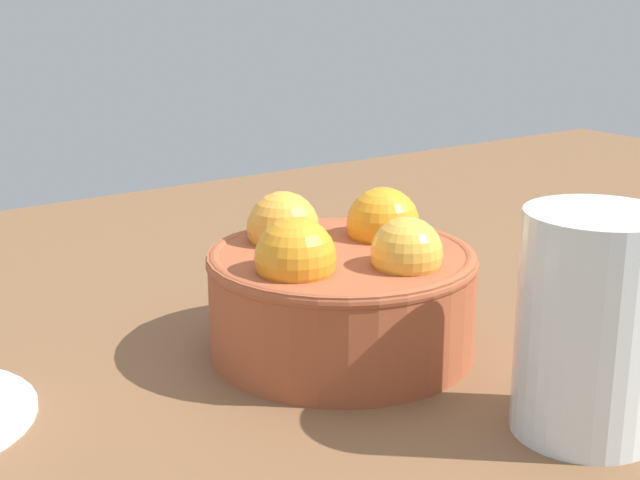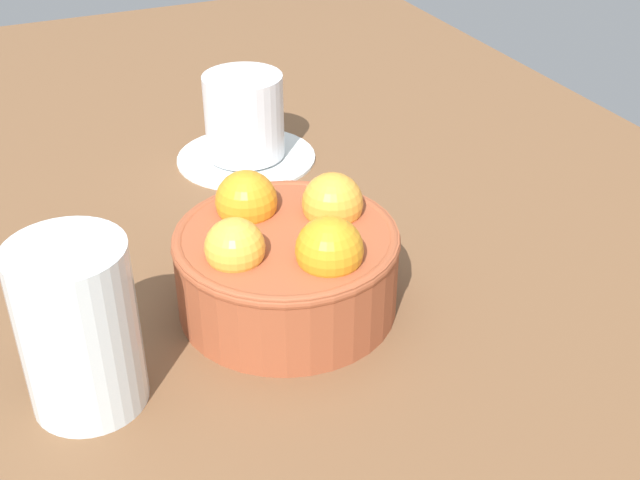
% 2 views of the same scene
% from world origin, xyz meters
% --- Properties ---
extents(ground_plane, '(1.56, 0.93, 0.05)m').
position_xyz_m(ground_plane, '(0.00, 0.00, -0.02)').
color(ground_plane, brown).
extents(terracotta_bowl, '(0.16, 0.16, 0.09)m').
position_xyz_m(terracotta_bowl, '(0.00, -0.00, 0.04)').
color(terracotta_bowl, '#9E4C2D').
rests_on(terracotta_bowl, ground_plane).
extents(water_glass, '(0.07, 0.07, 0.11)m').
position_xyz_m(water_glass, '(-0.04, 0.15, 0.06)').
color(water_glass, silver).
rests_on(water_glass, ground_plane).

